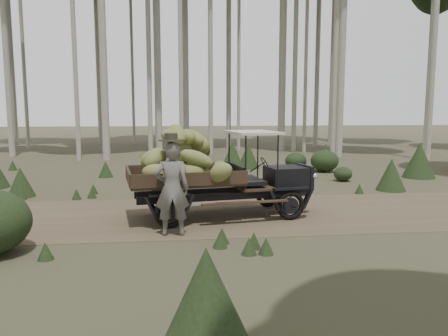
% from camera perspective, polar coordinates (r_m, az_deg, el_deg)
% --- Properties ---
extents(ground, '(120.00, 120.00, 0.00)m').
position_cam_1_polar(ground, '(10.47, 1.76, -6.03)').
color(ground, '#473D2B').
rests_on(ground, ground).
extents(dirt_track, '(70.00, 4.00, 0.01)m').
position_cam_1_polar(dirt_track, '(10.47, 1.76, -6.01)').
color(dirt_track, brown).
rests_on(dirt_track, ground).
extents(banana_truck, '(4.48, 2.45, 2.24)m').
position_cam_1_polar(banana_truck, '(9.82, -2.78, 0.37)').
color(banana_truck, black).
rests_on(banana_truck, ground).
extents(farmer, '(0.68, 0.50, 2.02)m').
position_cam_1_polar(farmer, '(8.57, -6.82, -2.59)').
color(farmer, '#5C5854').
rests_on(farmer, ground).
extents(undergrowth, '(22.16, 22.25, 1.30)m').
position_cam_1_polar(undergrowth, '(12.41, 5.79, -1.47)').
color(undergrowth, '#233319').
rests_on(undergrowth, ground).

